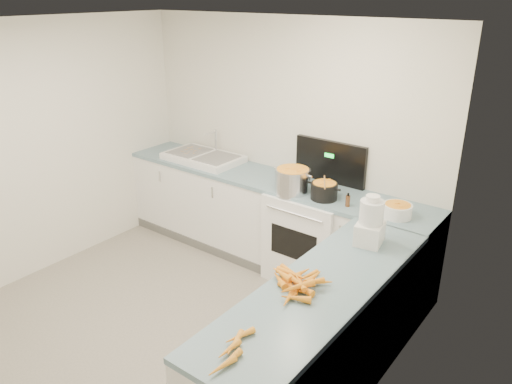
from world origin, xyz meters
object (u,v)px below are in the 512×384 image
Objects in this scene: sink at (203,157)px; steel_pot at (292,181)px; stove at (312,234)px; spice_jar at (365,207)px; extract_bottle at (348,201)px; black_pot at (324,192)px; food_processor at (371,223)px; mixing_bowl at (397,211)px.

sink is 1.31m from steel_pot.
spice_jar is at bearing -15.18° from stove.
sink is at bearing 175.07° from extract_bottle.
stove is 13.34× the size of spice_jar.
sink is at bearing 175.04° from black_pot.
steel_pot reaches higher than spice_jar.
extract_bottle is (0.58, 0.00, -0.05)m from steel_pot.
food_processor reaches higher than spice_jar.
spice_jar is (0.61, -0.17, 0.52)m from stove.
sink is 1.89m from extract_bottle.
mixing_bowl is (0.87, -0.09, 0.52)m from stove.
sink is at bearing 179.38° from stove.
mixing_bowl is 0.44m from extract_bottle.
mixing_bowl reaches higher than extract_bottle.
mixing_bowl is at bearing 91.78° from food_processor.
steel_pot is 0.86× the size of food_processor.
steel_pot is 0.76m from spice_jar.
sink is at bearing 177.38° from mixing_bowl.
mixing_bowl is 0.59m from food_processor.
spice_jar is at bearing -5.03° from sink.
stove is at bearing -0.62° from sink.
steel_pot is at bearing -175.74° from black_pot.
steel_pot is at bearing -134.82° from stove.
mixing_bowl is (2.32, -0.11, 0.02)m from sink.
extract_bottle is at bearing 131.04° from food_processor.
spice_jar is 0.26× the size of food_processor.
food_processor reaches higher than black_pot.
steel_pot is at bearing 178.84° from spice_jar.
sink is 2.07m from spice_jar.
sink is at bearing 163.74° from food_processor.
sink is 8.44× the size of spice_jar.
stove is 13.59× the size of extract_bottle.
stove is 1.27m from food_processor.
extract_bottle is 0.18m from spice_jar.
mixing_bowl is (0.69, 0.04, -0.01)m from black_pot.
steel_pot is at bearing 153.51° from food_processor.
black_pot is at bearing 174.70° from spice_jar.
food_processor reaches higher than sink.
stove is 4.07× the size of steel_pot.
spice_jar is at bearing 118.72° from food_processor.
black_pot is at bearing -4.96° from sink.
sink is 8.59× the size of extract_bottle.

